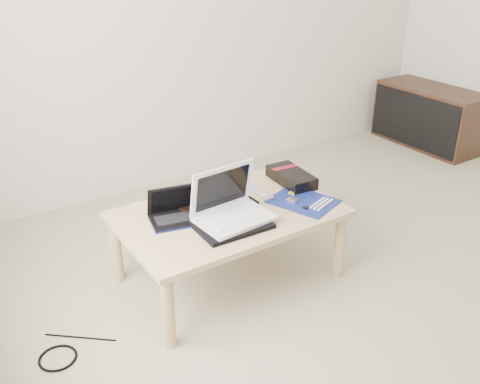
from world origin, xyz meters
TOP-DOWN VIEW (x-y plane):
  - ground at (0.00, 0.00)m, footprint 4.00×4.00m
  - coffee_table at (-0.72, 0.70)m, footprint 1.10×0.70m
  - media_cabinet at (1.77, 1.45)m, footprint 0.41×0.90m
  - book at (-0.80, 0.84)m, footprint 0.32×0.29m
  - netbook at (-0.98, 0.77)m, footprint 0.29×0.23m
  - tablet at (-0.67, 0.77)m, footprint 0.26×0.20m
  - remote at (-0.49, 0.79)m, footprint 0.06×0.23m
  - neoprene_sleeve at (-0.79, 0.56)m, footprint 0.35×0.26m
  - white_laptop at (-0.77, 0.61)m, footprint 0.37×0.27m
  - motherboard at (-0.34, 0.58)m, footprint 0.35×0.39m
  - gpu_box at (-0.24, 0.80)m, footprint 0.18×0.32m
  - cable_coil at (-0.85, 0.72)m, footprint 0.12×0.12m
  - floor_cable_coil at (-1.67, 0.59)m, footprint 0.22×0.22m
  - floor_cable_trail at (-1.55, 0.67)m, footprint 0.26×0.22m

SIDE VIEW (x-z plane):
  - ground at x=0.00m, z-range 0.00..0.00m
  - floor_cable_trail at x=-1.55m, z-range 0.00..0.01m
  - floor_cable_coil at x=-1.67m, z-range 0.00..0.01m
  - media_cabinet at x=1.77m, z-range 0.00..0.50m
  - coffee_table at x=-0.72m, z-range 0.15..0.55m
  - motherboard at x=-0.34m, z-range 0.40..0.41m
  - cable_coil at x=-0.85m, z-range 0.40..0.41m
  - tablet at x=-0.67m, z-range 0.40..0.41m
  - neoprene_sleeve at x=-0.79m, z-range 0.40..0.42m
  - remote at x=-0.49m, z-range 0.40..0.42m
  - book at x=-0.80m, z-range 0.40..0.43m
  - gpu_box at x=-0.24m, z-range 0.40..0.47m
  - netbook at x=-0.98m, z-range 0.35..0.53m
  - white_laptop at x=-0.77m, z-range 0.35..0.60m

